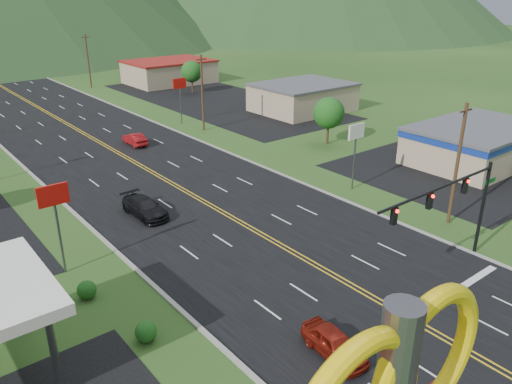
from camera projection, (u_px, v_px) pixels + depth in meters
traffic_signal at (455, 199)px, 32.37m from camera, size 13.10×0.43×7.00m
building_east_near at (477, 142)px, 55.05m from camera, size 15.40×10.40×4.10m
building_east_mid at (303, 97)px, 77.94m from camera, size 14.40×11.40×4.30m
building_east_far at (169, 72)px, 100.91m from camera, size 16.40×12.40×4.50m
pole_sign_west_a at (54, 204)px, 32.24m from camera, size 2.00×0.18×6.40m
pole_sign_east_a at (356, 138)px, 46.36m from camera, size 2.00×0.18×6.40m
pole_sign_east_b at (180, 88)px, 69.51m from camera, size 2.00×0.18×6.40m
tree_east_a at (329, 113)px, 60.67m from camera, size 3.84×3.84×5.82m
tree_east_b at (192, 72)px, 90.46m from camera, size 3.84×3.84×5.82m
utility_pole_a at (457, 164)px, 39.39m from camera, size 1.60×0.28×10.00m
utility_pole_b at (202, 92)px, 66.15m from camera, size 1.60×0.28×10.00m
utility_pole_c at (88, 60)px, 95.08m from camera, size 1.60×0.28×10.00m
utility_pole_d at (27, 43)px, 124.00m from camera, size 1.60×0.28×10.00m
car_red_near at (334, 344)px, 26.16m from camera, size 2.12×4.33×1.42m
car_dark_mid at (145, 208)px, 42.23m from camera, size 2.44×5.38×1.53m
car_red_far at (135, 139)px, 61.37m from camera, size 1.66×4.44×1.45m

